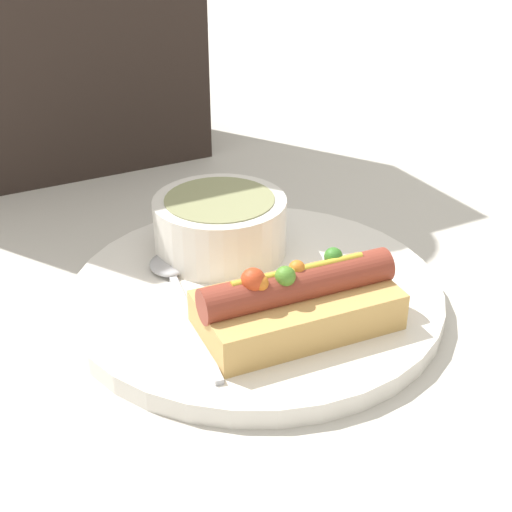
{
  "coord_description": "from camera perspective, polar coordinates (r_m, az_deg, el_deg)",
  "views": [
    {
      "loc": [
        -0.23,
        -0.43,
        0.32
      ],
      "look_at": [
        0.0,
        0.0,
        0.04
      ],
      "focal_mm": 50.0,
      "sensor_mm": 36.0,
      "label": 1
    }
  ],
  "objects": [
    {
      "name": "ground_plane",
      "position": [
        0.58,
        -0.0,
        -3.71
      ],
      "size": [
        4.0,
        4.0,
        0.0
      ],
      "primitive_type": "plane",
      "color": "#BCB7AD"
    },
    {
      "name": "hot_dog",
      "position": [
        0.52,
        3.5,
        -3.67
      ],
      "size": [
        0.15,
        0.08,
        0.06
      ],
      "rotation": [
        0.0,
        0.0,
        -0.07
      ],
      "color": "tan",
      "rests_on": "dinner_plate"
    },
    {
      "name": "spoon",
      "position": [
        0.58,
        -6.61,
        -1.77
      ],
      "size": [
        0.05,
        0.18,
        0.01
      ],
      "rotation": [
        0.0,
        0.0,
        1.41
      ],
      "color": "#B7B7BC",
      "rests_on": "dinner_plate"
    },
    {
      "name": "soup_bowl",
      "position": [
        0.61,
        -2.65,
        2.75
      ],
      "size": [
        0.11,
        0.11,
        0.05
      ],
      "color": "silver",
      "rests_on": "dinner_plate"
    },
    {
      "name": "dinner_plate",
      "position": [
        0.58,
        -0.0,
        -3.05
      ],
      "size": [
        0.3,
        0.3,
        0.02
      ],
      "color": "white",
      "rests_on": "ground_plane"
    }
  ]
}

